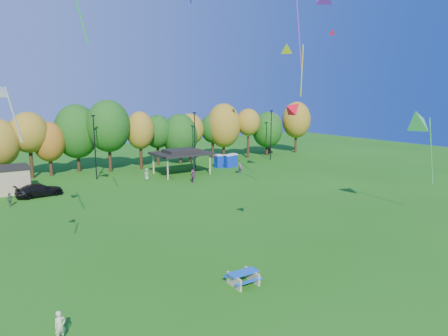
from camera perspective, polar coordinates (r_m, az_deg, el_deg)
ground at (r=24.13m, az=5.60°, el=-18.93°), size 160.00×160.00×0.00m
tree_line at (r=63.27m, az=-22.03°, el=4.28°), size 93.57×10.55×11.15m
lamp_posts at (r=58.73m, az=-17.98°, el=3.12°), size 64.50×0.25×9.09m
utility_building at (r=55.31m, az=-29.26°, el=-1.55°), size 6.30×4.30×3.25m
pavilion at (r=60.49m, az=-6.11°, el=2.17°), size 8.20×6.20×3.77m
porta_potties at (r=66.02m, az=0.39°, el=1.04°), size 3.75×2.08×2.18m
picnic_table at (r=26.11m, az=2.76°, el=-15.30°), size 1.95×1.63×0.83m
kite_flyer at (r=22.23m, az=-22.37°, el=-20.16°), size 0.65×0.52×1.55m
car_d at (r=51.91m, az=-24.90°, el=-2.88°), size 5.40×2.59×1.52m
far_person_0 at (r=54.50m, az=-4.44°, el=-1.16°), size 1.21×1.79×1.86m
far_person_1 at (r=48.60m, az=-28.29°, el=-4.01°), size 0.93×0.86×1.53m
far_person_2 at (r=61.17m, az=2.31°, el=0.00°), size 0.66×0.52×1.59m
far_person_5 at (r=57.02m, az=-10.98°, el=-0.88°), size 0.84×0.55×1.71m
kite_1 at (r=26.63m, az=10.04°, el=8.48°), size 1.43×1.15×1.35m
kite_5 at (r=55.29m, az=15.18°, el=18.33°), size 1.49×1.45×1.19m
kite_6 at (r=40.45m, az=25.94°, el=6.27°), size 4.97×2.74×7.94m
kite_8 at (r=40.17m, az=9.01°, el=16.58°), size 2.65×2.88×5.46m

